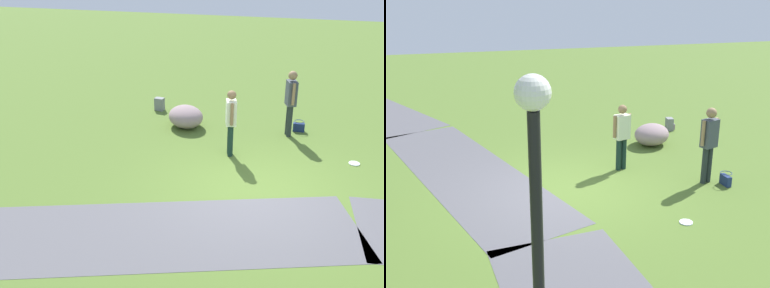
# 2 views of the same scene
# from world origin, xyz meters

# --- Properties ---
(ground_plane) EXTENTS (48.00, 48.00, 0.00)m
(ground_plane) POSITION_xyz_m (0.00, 0.00, 0.00)
(ground_plane) COLOR #54712C
(footpath_segment_mid) EXTENTS (8.29, 4.64, 0.01)m
(footpath_segment_mid) POSITION_xyz_m (1.77, 2.11, 0.00)
(footpath_segment_mid) COLOR #57565B
(footpath_segment_mid) RESTS_ON ground
(lawn_boulder) EXTENTS (1.45, 1.47, 0.61)m
(lawn_boulder) POSITION_xyz_m (2.45, -3.22, 0.31)
(lawn_boulder) COLOR gray
(lawn_boulder) RESTS_ON ground
(woman_with_handbag) EXTENTS (0.34, 0.50, 1.81)m
(woman_with_handbag) POSITION_xyz_m (-0.44, -3.32, 1.06)
(woman_with_handbag) COLOR #252E2E
(woman_with_handbag) RESTS_ON ground
(man_near_boulder) EXTENTS (0.33, 0.50, 1.68)m
(man_near_boulder) POSITION_xyz_m (0.88, -1.68, 0.97)
(man_near_boulder) COLOR #17302A
(man_near_boulder) RESTS_ON ground
(handbag_on_grass) EXTENTS (0.32, 0.28, 0.31)m
(handbag_on_grass) POSITION_xyz_m (-0.71, -3.68, 0.14)
(handbag_on_grass) COLOR navy
(handbag_on_grass) RESTS_ON ground
(backpack_by_boulder) EXTENTS (0.31, 0.29, 0.40)m
(backpack_by_boulder) POSITION_xyz_m (3.62, -4.38, 0.19)
(backpack_by_boulder) COLOR gray
(backpack_by_boulder) RESTS_ON ground
(frisbee_on_grass) EXTENTS (0.26, 0.26, 0.02)m
(frisbee_on_grass) POSITION_xyz_m (-2.12, -1.92, 0.01)
(frisbee_on_grass) COLOR white
(frisbee_on_grass) RESTS_ON ground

